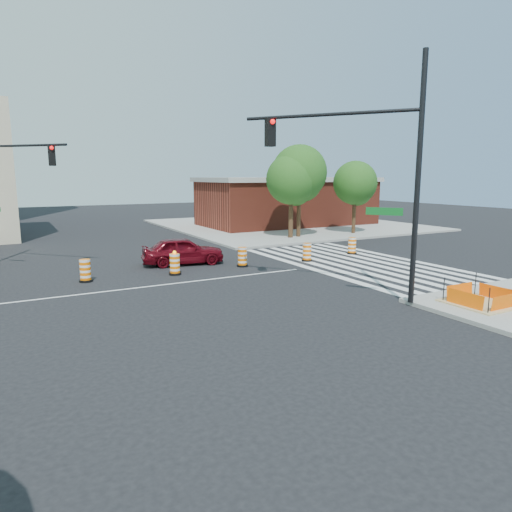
# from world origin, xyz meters

# --- Properties ---
(ground) EXTENTS (120.00, 120.00, 0.00)m
(ground) POSITION_xyz_m (0.00, 0.00, 0.00)
(ground) COLOR black
(ground) RESTS_ON ground
(sidewalk_ne) EXTENTS (22.00, 22.00, 0.15)m
(sidewalk_ne) POSITION_xyz_m (18.00, 18.00, 0.07)
(sidewalk_ne) COLOR gray
(sidewalk_ne) RESTS_ON ground
(crosswalk_east) EXTENTS (6.75, 13.50, 0.01)m
(crosswalk_east) POSITION_xyz_m (10.95, 0.00, 0.01)
(crosswalk_east) COLOR silver
(crosswalk_east) RESTS_ON ground
(lane_centerline) EXTENTS (14.00, 0.12, 0.01)m
(lane_centerline) POSITION_xyz_m (0.00, 0.00, 0.01)
(lane_centerline) COLOR silver
(lane_centerline) RESTS_ON ground
(excavation_pit) EXTENTS (2.20, 2.20, 0.90)m
(excavation_pit) POSITION_xyz_m (9.00, -9.00, 0.22)
(excavation_pit) COLOR tan
(excavation_pit) RESTS_ON ground
(brick_storefront) EXTENTS (16.50, 8.50, 4.60)m
(brick_storefront) POSITION_xyz_m (18.00, 18.00, 2.32)
(brick_storefront) COLOR maroon
(brick_storefront) RESTS_ON ground
(red_coupe) EXTENTS (4.60, 2.48, 1.49)m
(red_coupe) POSITION_xyz_m (2.42, 4.11, 0.74)
(red_coupe) COLOR #5B0711
(red_coupe) RESTS_ON ground
(signal_pole_se) EXTENTS (4.14, 5.38, 8.78)m
(signal_pole_se) POSITION_xyz_m (5.85, -6.14, 5.37)
(signal_pole_se) COLOR black
(signal_pole_se) RESTS_ON ground
(tree_north_c) EXTENTS (3.79, 3.74, 6.35)m
(tree_north_c) POSITION_xyz_m (12.99, 9.66, 4.26)
(tree_north_c) COLOR #382314
(tree_north_c) RESTS_ON ground
(tree_north_d) EXTENTS (4.15, 4.15, 7.06)m
(tree_north_d) POSITION_xyz_m (13.81, 9.84, 4.74)
(tree_north_d) COLOR #382314
(tree_north_d) RESTS_ON ground
(tree_north_e) EXTENTS (3.49, 3.49, 5.94)m
(tree_north_e) POSITION_xyz_m (18.97, 9.50, 3.98)
(tree_north_e) COLOR #382314
(tree_north_e) RESTS_ON ground
(median_drum_2) EXTENTS (0.60, 0.60, 1.02)m
(median_drum_2) POSITION_xyz_m (-2.87, 2.28, 0.48)
(median_drum_2) COLOR black
(median_drum_2) RESTS_ON ground
(median_drum_3) EXTENTS (0.60, 0.60, 1.18)m
(median_drum_3) POSITION_xyz_m (1.16, 1.78, 0.49)
(median_drum_3) COLOR black
(median_drum_3) RESTS_ON ground
(median_drum_4) EXTENTS (0.60, 0.60, 1.02)m
(median_drum_4) POSITION_xyz_m (4.96, 2.03, 0.48)
(median_drum_4) COLOR black
(median_drum_4) RESTS_ON ground
(median_drum_5) EXTENTS (0.60, 0.60, 1.02)m
(median_drum_5) POSITION_xyz_m (8.81, 1.62, 0.48)
(median_drum_5) COLOR black
(median_drum_5) RESTS_ON ground
(median_drum_6) EXTENTS (0.60, 0.60, 1.02)m
(median_drum_6) POSITION_xyz_m (12.62, 2.26, 0.48)
(median_drum_6) COLOR black
(median_drum_6) RESTS_ON ground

